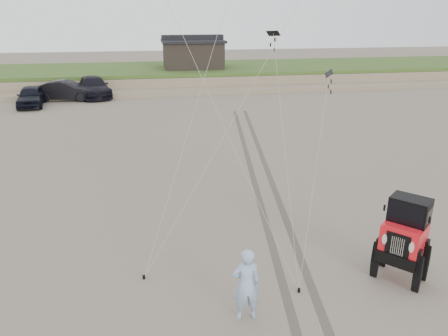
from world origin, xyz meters
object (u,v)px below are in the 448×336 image
Objects in this scene: cabin at (193,53)px; jeep at (402,248)px; truck_a at (31,96)px; man at (246,284)px; truck_b at (66,91)px; truck_c at (93,87)px.

jeep is at bearing -87.09° from cabin.
man is (11.51, -28.88, 0.17)m from truck_a.
man is at bearing -73.68° from truck_a.
truck_c is (2.17, 1.37, 0.04)m from truck_b.
truck_c is (-9.78, -5.82, -2.34)m from cabin.
man reaches higher than truck_c.
truck_c is at bearing -78.85° from man.
jeep is at bearing -84.50° from truck_c.
truck_b is 0.84× the size of truck_c.
truck_a is 31.08m from man.
jeep is (11.67, -31.41, 0.11)m from truck_c.
jeep reaches higher than man.
cabin reaches higher than man.
cabin is at bearing 141.64° from jeep.
truck_a is at bearing -147.31° from cabin.
truck_b is (-11.95, -7.19, -2.38)m from cabin.
truck_c is at bearing 159.11° from jeep.
truck_c reaches higher than truck_a.
truck_c is (4.62, 3.42, 0.07)m from truck_a.
truck_b is (2.45, 2.05, 0.03)m from truck_a.
cabin is at bearing 15.88° from truck_c.
cabin reaches higher than truck_b.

